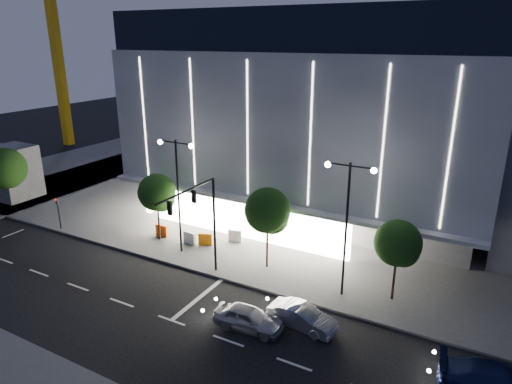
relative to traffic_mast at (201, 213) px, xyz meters
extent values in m
plane|color=black|center=(-1.00, -3.34, -5.03)|extent=(160.00, 160.00, 0.00)
cube|color=#474747|center=(4.00, 20.66, -4.95)|extent=(70.00, 40.00, 0.15)
cube|color=#474747|center=(-31.00, 6.66, -4.95)|extent=(16.00, 50.00, 0.15)
cube|color=#4C4C51|center=(2.00, 20.66, -3.03)|extent=(28.00, 21.00, 4.00)
cube|color=gray|center=(2.00, 18.66, 4.47)|extent=(30.00, 25.00, 11.00)
cube|color=black|center=(2.00, 18.66, 11.47)|extent=(29.40, 24.50, 3.00)
cube|color=white|center=(-1.00, 7.36, -3.03)|extent=(18.00, 0.40, 3.60)
cube|color=white|center=(-11.80, 12.66, -3.03)|extent=(0.40, 10.00, 3.60)
cube|color=gray|center=(2.00, 6.36, -0.93)|extent=(30.00, 2.00, 0.30)
cube|color=white|center=(2.00, 6.14, 4.47)|extent=(24.00, 0.06, 10.00)
cylinder|color=black|center=(0.00, 1.46, -1.53)|extent=(0.18, 0.18, 7.00)
cylinder|color=black|center=(0.00, -1.44, 1.97)|extent=(0.14, 5.80, 0.14)
cube|color=black|center=(0.00, -0.74, 1.37)|extent=(0.28, 0.18, 0.85)
cube|color=black|center=(0.00, -3.14, 1.37)|extent=(0.28, 0.18, 0.85)
sphere|color=#FF0C0C|center=(-0.12, -0.74, 1.67)|extent=(0.14, 0.14, 0.14)
cylinder|color=black|center=(-4.00, 2.66, -0.53)|extent=(0.16, 0.16, 9.00)
cylinder|color=black|center=(-4.70, 2.66, 3.77)|extent=(1.40, 0.10, 0.10)
cylinder|color=black|center=(-3.30, 2.66, 3.77)|extent=(1.40, 0.10, 0.10)
sphere|color=white|center=(-5.40, 2.66, 3.67)|extent=(0.36, 0.36, 0.36)
sphere|color=white|center=(-2.60, 2.66, 3.67)|extent=(0.36, 0.36, 0.36)
cylinder|color=black|center=(9.00, 2.66, -0.53)|extent=(0.16, 0.16, 9.00)
cylinder|color=black|center=(8.30, 2.66, 3.77)|extent=(1.40, 0.10, 0.10)
cylinder|color=black|center=(9.70, 2.66, 3.77)|extent=(1.40, 0.10, 0.10)
sphere|color=white|center=(7.60, 2.66, 3.67)|extent=(0.36, 0.36, 0.36)
sphere|color=white|center=(10.40, 2.66, 3.67)|extent=(0.36, 0.36, 0.36)
cylinder|color=black|center=(-16.00, 1.16, -3.53)|extent=(0.12, 0.12, 3.00)
cube|color=black|center=(-16.00, 1.16, -2.33)|extent=(0.22, 0.16, 0.55)
sphere|color=#FF0C0C|center=(-16.00, 1.05, -2.18)|extent=(0.10, 0.10, 0.10)
cube|color=gold|center=(-43.00, 24.66, 8.97)|extent=(1.20, 1.20, 28.00)
cylinder|color=black|center=(-7.00, 3.66, -3.14)|extent=(0.16, 0.16, 3.78)
sphere|color=#15340E|center=(-7.00, 3.66, -0.82)|extent=(3.02, 3.02, 3.02)
sphere|color=#15340E|center=(-6.70, 3.86, -1.36)|extent=(2.16, 2.16, 2.16)
sphere|color=#15340E|center=(-7.25, 3.51, -1.14)|extent=(1.94, 1.94, 1.94)
cylinder|color=black|center=(3.00, 3.66, -3.00)|extent=(0.16, 0.16, 4.06)
sphere|color=#15340E|center=(3.00, 3.66, -0.50)|extent=(3.25, 3.25, 3.25)
sphere|color=#15340E|center=(3.30, 3.86, -1.08)|extent=(2.32, 2.32, 2.32)
sphere|color=#15340E|center=(2.75, 3.51, -0.85)|extent=(2.09, 2.09, 2.09)
cylinder|color=black|center=(12.00, 3.66, -3.21)|extent=(0.16, 0.16, 3.64)
sphere|color=#15340E|center=(12.00, 3.66, -0.97)|extent=(2.91, 2.91, 2.91)
sphere|color=#15340E|center=(12.30, 3.86, -1.49)|extent=(2.08, 2.08, 2.08)
sphere|color=#15340E|center=(11.75, 3.51, -1.28)|extent=(1.87, 1.87, 1.87)
imported|color=#A1A3A9|center=(5.43, -3.31, -4.32)|extent=(4.23, 1.91, 1.41)
imported|color=#A8AAB0|center=(8.05, -1.68, -4.35)|extent=(4.23, 1.86, 1.35)
imported|color=#111A42|center=(18.28, -2.30, -4.24)|extent=(5.65, 2.84, 1.57)
cube|color=#FF540E|center=(-7.18, 4.14, -4.38)|extent=(1.11, 0.28, 1.00)
cube|color=silver|center=(-4.27, 4.08, -4.38)|extent=(1.12, 0.36, 1.00)
cube|color=orange|center=(-3.00, 4.49, -4.38)|extent=(1.11, 0.66, 1.00)
cube|color=silver|center=(-1.26, 6.21, -4.38)|extent=(1.13, 0.54, 1.00)
camera|label=1|loc=(16.61, -22.77, 10.98)|focal=32.00mm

